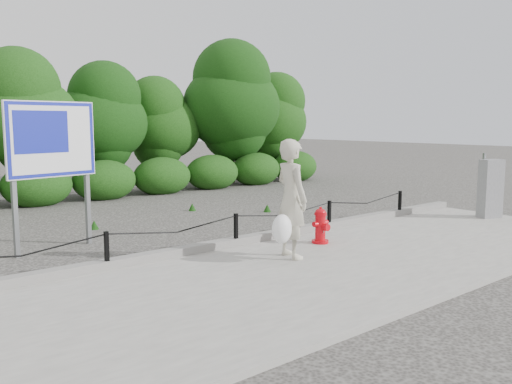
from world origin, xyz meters
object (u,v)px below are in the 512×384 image
at_px(pedestrian, 291,201).
at_px(advertising_sign, 51,146).
at_px(fire_hydrant, 321,226).
at_px(utility_cabinet, 490,189).

relative_size(pedestrian, advertising_sign, 0.73).
distance_m(pedestrian, advertising_sign, 4.38).
distance_m(fire_hydrant, advertising_sign, 5.08).
relative_size(utility_cabinet, advertising_sign, 0.56).
bearing_deg(advertising_sign, fire_hydrant, -46.63).
height_order(fire_hydrant, utility_cabinet, utility_cabinet).
xyz_separation_m(pedestrian, utility_cabinet, (6.22, -0.26, -0.27)).
height_order(pedestrian, utility_cabinet, pedestrian).
xyz_separation_m(fire_hydrant, utility_cabinet, (5.04, -0.69, 0.36)).
height_order(fire_hydrant, pedestrian, pedestrian).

